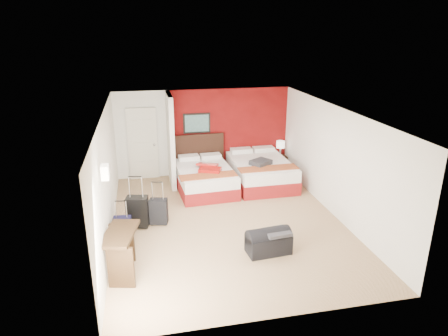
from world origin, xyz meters
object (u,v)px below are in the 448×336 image
object	(u,v)px
red_suitcase_open	(209,167)
suitcase_navy	(123,229)
bed_right	(261,172)
bed_left	(205,179)
duffel_bag	(268,243)
desk	(121,253)
nightstand	(280,164)
table_lamp	(280,148)
suitcase_charcoal	(159,212)
suitcase_black	(138,213)

from	to	relation	value
red_suitcase_open	suitcase_navy	world-z (taller)	red_suitcase_open
bed_right	red_suitcase_open	bearing A→B (deg)	-171.55
bed_left	suitcase_navy	xyz separation A→B (m)	(-2.07, -2.35, -0.06)
bed_left	bed_right	size ratio (longest dim) A/B	0.92
duffel_bag	desk	world-z (taller)	desk
nightstand	desk	world-z (taller)	desk
table_lamp	desk	size ratio (longest dim) A/B	0.46
table_lamp	suitcase_navy	xyz separation A→B (m)	(-4.51, -3.30, -0.48)
bed_right	suitcase_charcoal	bearing A→B (deg)	-147.22
suitcase_charcoal	duffel_bag	bearing A→B (deg)	-25.35
red_suitcase_open	desk	world-z (taller)	desk
suitcase_black	desk	world-z (taller)	desk
bed_right	duffel_bag	xyz separation A→B (m)	(-0.91, -3.55, -0.12)
suitcase_charcoal	suitcase_navy	size ratio (longest dim) A/B	1.16
red_suitcase_open	nightstand	world-z (taller)	red_suitcase_open
duffel_bag	desk	xyz separation A→B (m)	(-2.74, -0.14, 0.20)
suitcase_charcoal	duffel_bag	world-z (taller)	suitcase_charcoal
red_suitcase_open	suitcase_charcoal	world-z (taller)	red_suitcase_open
table_lamp	suitcase_navy	world-z (taller)	table_lamp
suitcase_black	desk	xyz separation A→B (m)	(-0.28, -1.72, 0.07)
bed_left	nightstand	distance (m)	2.62
table_lamp	bed_right	bearing A→B (deg)	-136.20
bed_right	duffel_bag	distance (m)	3.67
suitcase_black	suitcase_navy	xyz separation A→B (m)	(-0.31, -0.51, -0.10)
bed_right	suitcase_charcoal	distance (m)	3.49
suitcase_black	suitcase_navy	distance (m)	0.61
bed_left	nightstand	bearing A→B (deg)	17.68
bed_left	table_lamp	xyz separation A→B (m)	(2.45, 0.95, 0.42)
nightstand	desk	xyz separation A→B (m)	(-4.49, -4.50, 0.16)
bed_left	table_lamp	size ratio (longest dim) A/B	4.49
bed_right	nightstand	world-z (taller)	bed_right
nightstand	suitcase_charcoal	bearing A→B (deg)	-144.79
suitcase_navy	bed_left	bearing A→B (deg)	54.53
bed_right	suitcase_navy	xyz separation A→B (m)	(-3.67, -2.49, -0.09)
bed_left	red_suitcase_open	xyz separation A→B (m)	(0.10, -0.10, 0.35)
red_suitcase_open	nightstand	xyz separation A→B (m)	(2.35, 1.05, -0.41)
table_lamp	red_suitcase_open	bearing A→B (deg)	-155.92
red_suitcase_open	suitcase_navy	size ratio (longest dim) A/B	1.55
bed_left	suitcase_charcoal	distance (m)	2.21
nightstand	duffel_bag	xyz separation A→B (m)	(-1.75, -4.36, -0.04)
red_suitcase_open	desk	xyz separation A→B (m)	(-2.14, -3.45, -0.24)
table_lamp	suitcase_charcoal	xyz separation A→B (m)	(-3.76, -2.73, -0.44)
suitcase_navy	duffel_bag	bearing A→B (deg)	-15.19
bed_left	suitcase_black	world-z (taller)	suitcase_black
suitcase_black	desk	distance (m)	1.75
suitcase_black	duffel_bag	distance (m)	2.92
nightstand	suitcase_black	size ratio (longest dim) A/B	0.73
table_lamp	suitcase_black	bearing A→B (deg)	-146.52
bed_left	desk	bearing A→B (deg)	-123.41
bed_left	bed_right	distance (m)	1.61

